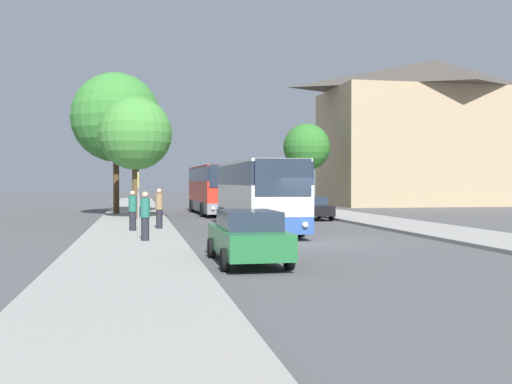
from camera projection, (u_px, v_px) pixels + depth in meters
name	position (u px, v px, depth m)	size (l,w,h in m)	color
ground_plane	(310.00, 241.00, 23.74)	(300.00, 300.00, 0.00)	#4C4C4F
sidewalk_left	(131.00, 243.00, 22.39)	(4.00, 120.00, 0.15)	gray
sidewalk_right	(471.00, 236.00, 25.09)	(4.00, 120.00, 0.15)	gray
building_right_background	(435.00, 132.00, 60.71)	(21.83, 10.95, 14.75)	tan
bus_front	(258.00, 194.00, 28.48)	(2.87, 10.81, 3.28)	#2D519E
bus_middle	(214.00, 189.00, 43.25)	(2.96, 11.06, 3.47)	gray
parked_car_left_curb	(248.00, 236.00, 17.16)	(1.94, 4.66, 1.53)	#236B38
parked_car_right_near	(310.00, 208.00, 37.26)	(2.17, 4.33, 1.42)	black
parked_car_right_far	(276.00, 203.00, 45.73)	(2.13, 4.16, 1.44)	#B7B7BC
bus_stop_sign	(138.00, 196.00, 24.20)	(0.08, 0.45, 2.61)	gray
pedestrian_waiting_near	(133.00, 210.00, 26.93)	(0.36, 0.36, 1.80)	#23232D
pedestrian_waiting_far	(159.00, 208.00, 28.16)	(0.36, 0.36, 1.88)	#23232D
pedestrian_walking_back	(145.00, 216.00, 22.35)	(0.36, 0.36, 1.83)	#23232D
tree_left_near	(135.00, 134.00, 35.41)	(4.34, 4.34, 7.24)	#513D23
tree_left_far	(116.00, 118.00, 41.01)	(6.11, 6.11, 9.67)	#47331E
tree_right_near	(307.00, 147.00, 53.84)	(4.23, 4.23, 7.45)	#47331E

